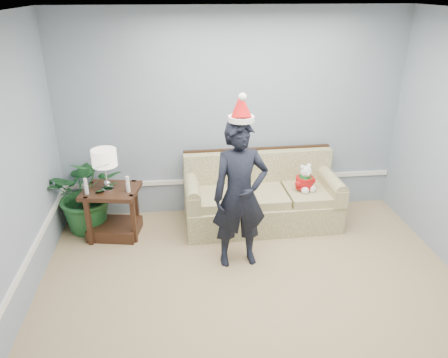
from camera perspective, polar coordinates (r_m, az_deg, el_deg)
name	(u,v)px	position (r m, az deg, el deg)	size (l,w,h in m)	color
room_shell	(273,203)	(3.43, 6.48, -3.16)	(4.54, 5.04, 2.74)	tan
wainscot_trim	(140,233)	(4.84, -10.97, -6.99)	(4.49, 4.99, 0.06)	white
sofa	(261,199)	(5.77, 4.80, -2.63)	(2.00, 0.89, 0.93)	#535829
side_table	(114,217)	(5.66, -14.19, -4.81)	(0.75, 0.66, 0.64)	#3C2115
table_lamp	(104,160)	(5.31, -15.36, 2.47)	(0.29, 0.29, 0.52)	silver
candle_pair	(107,186)	(5.36, -15.03, -0.86)	(0.54, 0.05, 0.20)	silver
houseplant	(88,192)	(5.75, -17.37, -1.69)	(0.94, 0.81, 1.04)	#205B2B
man	(240,195)	(4.70, 2.09, -2.15)	(0.61, 0.40, 1.67)	black
santa_hat	(241,108)	(4.38, 2.25, 9.27)	(0.27, 0.30, 0.31)	white
teddy_bear	(305,181)	(5.66, 10.51, -0.25)	(0.29, 0.29, 0.36)	white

